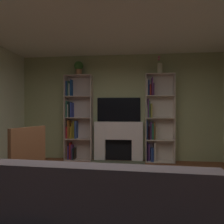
% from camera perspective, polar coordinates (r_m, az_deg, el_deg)
% --- Properties ---
extents(ground_plane, '(7.07, 7.07, 0.00)m').
position_cam_1_polar(ground_plane, '(2.84, -2.78, -27.14)').
color(ground_plane, brown).
extents(wall_back_accent, '(5.47, 0.06, 2.81)m').
position_cam_1_polar(wall_back_accent, '(5.48, 1.95, 1.32)').
color(wall_back_accent, '#A6AE7B').
rests_on(wall_back_accent, ground_plane).
extents(fireplace, '(1.36, 0.53, 1.02)m').
position_cam_1_polar(fireplace, '(5.38, 1.84, -7.87)').
color(fireplace, white).
rests_on(fireplace, ground_plane).
extents(tv, '(1.14, 0.06, 0.63)m').
position_cam_1_polar(tv, '(5.42, 1.91, 0.67)').
color(tv, black).
rests_on(tv, fireplace).
extents(bookshelf_left, '(0.73, 0.31, 2.25)m').
position_cam_1_polar(bookshelf_left, '(5.55, -10.12, -2.27)').
color(bookshelf_left, beige).
rests_on(bookshelf_left, ground_plane).
extents(bookshelf_right, '(0.73, 0.29, 2.25)m').
position_cam_1_polar(bookshelf_right, '(5.37, 12.19, -2.35)').
color(bookshelf_right, beige).
rests_on(bookshelf_right, ground_plane).
extents(potted_plant, '(0.24, 0.24, 0.37)m').
position_cam_1_polar(potted_plant, '(5.60, -9.33, 12.28)').
color(potted_plant, '#AB7350').
rests_on(potted_plant, bookshelf_left).
extents(vase_with_flowers, '(0.12, 0.12, 0.47)m').
position_cam_1_polar(vase_with_flowers, '(5.44, 13.27, 12.01)').
color(vase_with_flowers, beige).
rests_on(vase_with_flowers, bookshelf_right).
extents(armchair, '(0.76, 0.79, 1.07)m').
position_cam_1_polar(armchair, '(3.42, -24.56, -12.76)').
color(armchair, brown).
rests_on(armchair, ground_plane).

